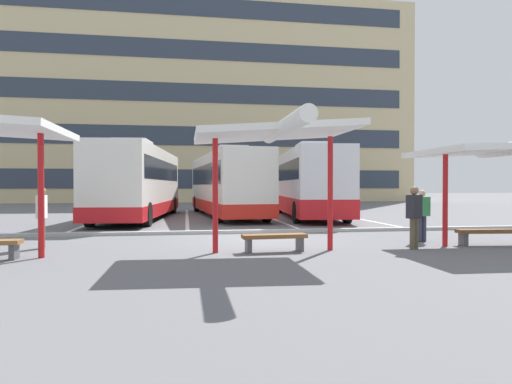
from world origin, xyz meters
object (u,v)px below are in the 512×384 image
object	(u,v)px
waiting_passenger_1	(414,213)
coach_bus_2	(308,184)
bench_1	(274,239)
bench_2	(492,233)
coach_bus_0	(140,183)
waiting_passenger_0	(422,212)
waiting_passenger_2	(42,213)
waiting_shelter_2	(499,151)
coach_bus_1	(226,185)
waiting_shelter_1	(276,134)

from	to	relation	value
waiting_passenger_1	coach_bus_2	bearing A→B (deg)	87.98
bench_1	bench_2	bearing A→B (deg)	2.20
coach_bus_0	waiting_passenger_1	bearing A→B (deg)	-55.76
waiting_passenger_0	waiting_passenger_1	distance (m)	1.77
bench_1	waiting_passenger_2	size ratio (longest dim) A/B	1.02
coach_bus_2	waiting_passenger_1	distance (m)	11.76
coach_bus_0	waiting_passenger_2	xyz separation A→B (m)	(-1.49, -10.48, -0.87)
waiting_shelter_2	bench_1	bearing A→B (deg)	-179.82
coach_bus_1	waiting_passenger_2	distance (m)	13.39
coach_bus_0	waiting_passenger_0	xyz separation A→B (m)	(9.30, -10.71, -0.93)
waiting_shelter_1	waiting_passenger_0	world-z (taller)	waiting_shelter_1
bench_2	waiting_shelter_1	bearing A→B (deg)	-175.95
waiting_shelter_1	coach_bus_2	bearing A→B (deg)	70.64
waiting_shelter_1	waiting_passenger_1	xyz separation A→B (m)	(3.74, 0.09, -2.00)
waiting_passenger_0	waiting_passenger_1	size ratio (longest dim) A/B	0.94
coach_bus_1	waiting_shelter_2	distance (m)	14.94
bench_2	waiting_passenger_1	distance (m)	2.66
coach_bus_1	waiting_passenger_1	world-z (taller)	coach_bus_1
waiting_passenger_0	waiting_passenger_2	xyz separation A→B (m)	(-10.79, 0.23, 0.07)
waiting_shelter_1	waiting_passenger_2	bearing A→B (deg)	163.79
coach_bus_0	waiting_passenger_0	distance (m)	14.21
coach_bus_2	waiting_shelter_1	world-z (taller)	coach_bus_2
waiting_shelter_1	bench_1	bearing A→B (deg)	90.00
waiting_shelter_1	waiting_passenger_0	distance (m)	5.42
waiting_shelter_1	waiting_shelter_2	bearing A→B (deg)	2.04
waiting_passenger_1	waiting_passenger_2	size ratio (longest dim) A/B	1.01
coach_bus_2	waiting_shelter_1	distance (m)	12.58
coach_bus_2	coach_bus_0	bearing A→B (deg)	177.28
bench_1	waiting_passenger_0	world-z (taller)	waiting_passenger_0
bench_2	coach_bus_0	bearing A→B (deg)	132.57
bench_1	coach_bus_1	bearing A→B (deg)	90.21
coach_bus_0	bench_1	distance (m)	12.93
waiting_passenger_2	waiting_passenger_0	bearing A→B (deg)	-1.20
waiting_shelter_2	waiting_passenger_0	distance (m)	2.66
coach_bus_0	coach_bus_2	distance (m)	8.69
coach_bus_1	coach_bus_2	bearing A→B (deg)	-24.29
waiting_passenger_2	bench_2	bearing A→B (deg)	-6.04
waiting_passenger_1	waiting_passenger_2	world-z (taller)	waiting_passenger_1
waiting_passenger_0	coach_bus_2	bearing A→B (deg)	93.43
coach_bus_1	waiting_shelter_2	bearing A→B (deg)	-64.80
coach_bus_0	coach_bus_2	world-z (taller)	coach_bus_0
coach_bus_2	waiting_shelter_2	distance (m)	11.82
waiting_passenger_0	waiting_passenger_2	size ratio (longest dim) A/B	0.94
coach_bus_1	bench_1	bearing A→B (deg)	-89.79
coach_bus_0	waiting_shelter_1	bearing A→B (deg)	-69.69
bench_1	waiting_passenger_1	bearing A→B (deg)	-1.77
coach_bus_2	waiting_shelter_1	xyz separation A→B (m)	(-4.15, -11.82, 1.20)
bench_1	waiting_shelter_1	bearing A→B (deg)	-90.00
coach_bus_0	bench_1	size ratio (longest dim) A/B	7.20
coach_bus_0	coach_bus_1	xyz separation A→B (m)	(4.48, 1.48, -0.07)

